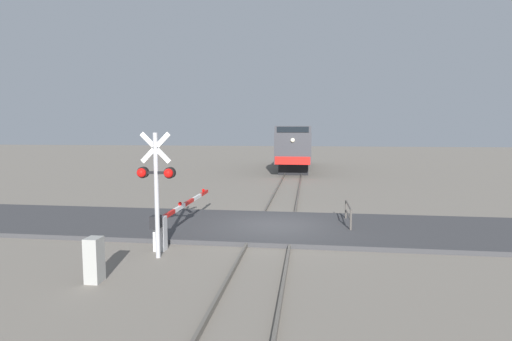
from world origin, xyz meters
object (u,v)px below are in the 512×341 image
(crossing_gate, at_px, (170,220))
(guard_railing, at_px, (348,213))
(crossing_signal, at_px, (156,181))
(utility_cabinet, at_px, (94,260))
(locomotive, at_px, (296,147))

(crossing_gate, xyz_separation_m, guard_railing, (6.34, 2.89, -0.17))
(crossing_signal, relative_size, crossing_gate, 0.58)
(crossing_gate, height_order, utility_cabinet, crossing_gate)
(locomotive, relative_size, crossing_signal, 3.91)
(utility_cabinet, xyz_separation_m, guard_railing, (7.01, 6.69, 0.02))
(locomotive, xyz_separation_m, crossing_signal, (-3.24, -28.26, 0.20))
(crossing_gate, distance_m, utility_cabinet, 3.86)
(locomotive, xyz_separation_m, guard_railing, (2.90, -23.67, -1.57))
(locomotive, relative_size, guard_railing, 7.20)
(crossing_signal, relative_size, guard_railing, 1.84)
(locomotive, relative_size, utility_cabinet, 12.88)
(locomotive, distance_m, guard_railing, 23.90)
(guard_railing, bearing_deg, utility_cabinet, -136.35)
(locomotive, distance_m, crossing_gate, 26.82)
(crossing_gate, xyz_separation_m, utility_cabinet, (-0.68, -3.80, -0.19))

